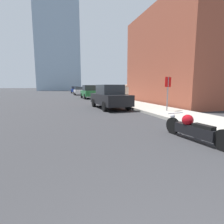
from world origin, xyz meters
name	(u,v)px	position (x,y,z in m)	size (l,w,h in m)	color
sidewalk	(88,93)	(5.56, 40.00, 0.07)	(2.76, 240.00, 0.15)	#9E998E
brick_storefront	(193,59)	(11.80, 14.30, 4.27)	(9.31, 10.88, 8.55)	brown
motorcycle	(193,129)	(3.03, 4.09, 0.37)	(0.62, 2.39, 0.77)	black
parked_car_black	(110,97)	(2.82, 12.40, 0.87)	(2.12, 4.65, 1.76)	black
parked_car_green	(89,92)	(3.15, 23.62, 0.90)	(1.93, 4.08, 1.81)	#1E6B33
parked_car_white	(79,91)	(2.93, 34.16, 0.80)	(1.79, 4.06, 1.58)	silver
parked_car_blue	(75,90)	(3.14, 44.68, 0.83)	(2.14, 4.52, 1.64)	#1E3899
stop_sign	(168,88)	(5.57, 9.15, 1.55)	(0.57, 0.26, 2.05)	slate
pedestrian	(126,94)	(5.08, 14.74, 1.00)	(0.36, 0.23, 1.66)	brown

